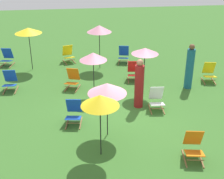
% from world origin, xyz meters
% --- Properties ---
extents(ground_plane, '(40.00, 40.00, 0.00)m').
position_xyz_m(ground_plane, '(0.00, 0.00, 0.00)').
color(ground_plane, '#386B28').
extents(deckchair_0, '(0.60, 0.83, 0.83)m').
position_xyz_m(deckchair_0, '(1.72, -2.37, 0.37)').
color(deckchair_0, olive).
rests_on(deckchair_0, ground).
extents(deckchair_1, '(0.58, 0.82, 0.83)m').
position_xyz_m(deckchair_1, '(-1.41, -0.10, 0.37)').
color(deckchair_1, olive).
rests_on(deckchair_1, ground).
extents(deckchair_2, '(0.63, 0.85, 0.83)m').
position_xyz_m(deckchair_2, '(1.13, 5.32, 0.37)').
color(deckchair_2, olive).
rests_on(deckchair_2, ground).
extents(deckchair_3, '(0.54, 0.80, 0.83)m').
position_xyz_m(deckchair_3, '(1.47, 0.46, 0.37)').
color(deckchair_3, olive).
rests_on(deckchair_3, ground).
extents(deckchair_4, '(0.61, 0.83, 0.83)m').
position_xyz_m(deckchair_4, '(4.31, 2.56, 0.37)').
color(deckchair_4, olive).
rests_on(deckchair_4, ground).
extents(deckchair_5, '(0.68, 0.87, 0.83)m').
position_xyz_m(deckchair_5, '(-1.41, 2.61, 0.37)').
color(deckchair_5, olive).
rests_on(deckchair_5, ground).
extents(deckchair_6, '(0.51, 0.78, 0.83)m').
position_xyz_m(deckchair_6, '(-3.86, 2.76, 0.37)').
color(deckchair_6, olive).
rests_on(deckchair_6, ground).
extents(deckchair_7, '(0.57, 0.82, 0.83)m').
position_xyz_m(deckchair_7, '(1.18, 3.11, 0.37)').
color(deckchair_7, olive).
rests_on(deckchair_7, ground).
extents(deckchair_8, '(0.66, 0.86, 0.83)m').
position_xyz_m(deckchair_8, '(-1.55, 5.76, 0.37)').
color(deckchair_8, olive).
rests_on(deckchair_8, ground).
extents(deckchair_9, '(0.61, 0.84, 0.83)m').
position_xyz_m(deckchair_9, '(-4.47, 5.68, 0.37)').
color(deckchair_9, olive).
rests_on(deckchair_9, ground).
extents(umbrella_0, '(1.12, 1.12, 2.02)m').
position_xyz_m(umbrella_0, '(-0.10, 4.76, 1.86)').
color(umbrella_0, black).
rests_on(umbrella_0, ground).
extents(umbrella_1, '(1.01, 1.01, 1.84)m').
position_xyz_m(umbrella_1, '(1.30, 1.76, 1.72)').
color(umbrella_1, black).
rests_on(umbrella_1, ground).
extents(umbrella_2, '(1.02, 1.02, 1.72)m').
position_xyz_m(umbrella_2, '(-0.61, 1.83, 1.57)').
color(umbrella_2, black).
rests_on(umbrella_2, ground).
extents(umbrella_3, '(1.19, 1.19, 1.95)m').
position_xyz_m(umbrella_3, '(-3.23, 4.97, 1.82)').
color(umbrella_3, black).
rests_on(umbrella_3, ground).
extents(umbrella_4, '(1.00, 1.00, 1.83)m').
position_xyz_m(umbrella_4, '(-0.72, -1.88, 1.67)').
color(umbrella_4, black).
rests_on(umbrella_4, ground).
extents(umbrella_5, '(1.13, 1.13, 1.71)m').
position_xyz_m(umbrella_5, '(-0.42, -0.93, 1.55)').
color(umbrella_5, black).
rests_on(umbrella_5, ground).
extents(person_0, '(0.44, 0.44, 1.78)m').
position_xyz_m(person_0, '(0.89, 0.73, 0.85)').
color(person_0, maroon).
rests_on(person_0, ground).
extents(person_1, '(0.44, 0.44, 1.82)m').
position_xyz_m(person_1, '(3.21, 2.04, 0.86)').
color(person_1, '#195972').
rests_on(person_1, ground).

